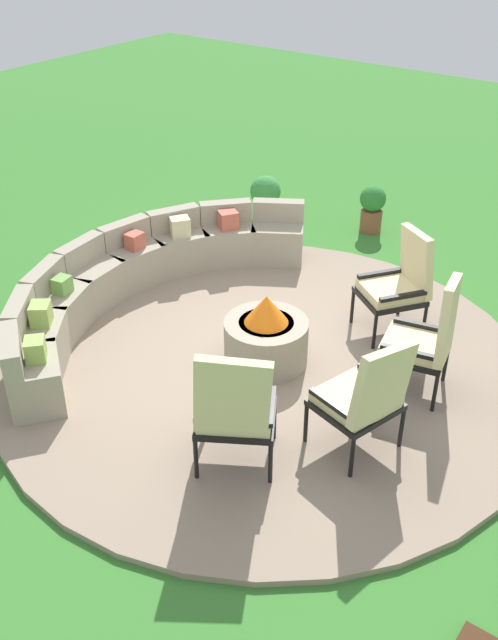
{
  "coord_description": "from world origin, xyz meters",
  "views": [
    {
      "loc": [
        -4.66,
        -3.23,
        4.09
      ],
      "look_at": [
        0.0,
        0.2,
        0.45
      ],
      "focal_mm": 40.39,
      "sensor_mm": 36.0,
      "label": 1
    }
  ],
  "objects_px": {
    "lounge_chair_back_right": "(400,282)",
    "potted_plant_0": "(265,195)",
    "fire_pit": "(266,337)",
    "lounge_chair_front_right": "(365,395)",
    "curved_stone_bench": "(138,280)",
    "potted_plant_1": "(372,207)",
    "lounge_chair_back_left": "(427,337)",
    "lounge_chair_front_left": "(235,408)"
  },
  "relations": [
    {
      "from": "lounge_chair_front_left",
      "to": "lounge_chair_back_right",
      "type": "relative_size",
      "value": 1.06
    },
    {
      "from": "lounge_chair_front_left",
      "to": "lounge_chair_front_right",
      "type": "xyz_separation_m",
      "value": [
        0.75,
        -0.71,
        -0.03
      ]
    },
    {
      "from": "fire_pit",
      "to": "lounge_chair_front_right",
      "type": "distance_m",
      "value": 1.48
    },
    {
      "from": "curved_stone_bench",
      "to": "lounge_chair_back_right",
      "type": "bearing_deg",
      "value": -64.41
    },
    {
      "from": "lounge_chair_back_left",
      "to": "lounge_chair_back_right",
      "type": "distance_m",
      "value": 1.03
    },
    {
      "from": "potted_plant_0",
      "to": "lounge_chair_front_right",
      "type": "bearing_deg",
      "value": -135.48
    },
    {
      "from": "lounge_chair_front_right",
      "to": "potted_plant_0",
      "type": "bearing_deg",
      "value": 59.89
    },
    {
      "from": "fire_pit",
      "to": "lounge_chair_back_right",
      "type": "distance_m",
      "value": 1.48
    },
    {
      "from": "lounge_chair_back_right",
      "to": "potted_plant_0",
      "type": "bearing_deg",
      "value": 5.19
    },
    {
      "from": "fire_pit",
      "to": "potted_plant_0",
      "type": "xyz_separation_m",
      "value": [
        2.87,
        2.04,
        -0.02
      ]
    },
    {
      "from": "potted_plant_1",
      "to": "fire_pit",
      "type": "bearing_deg",
      "value": -168.92
    },
    {
      "from": "lounge_chair_front_left",
      "to": "potted_plant_0",
      "type": "bearing_deg",
      "value": 91.12
    },
    {
      "from": "curved_stone_bench",
      "to": "potted_plant_1",
      "type": "xyz_separation_m",
      "value": [
        3.26,
        -1.08,
        -0.01
      ]
    },
    {
      "from": "lounge_chair_front_left",
      "to": "potted_plant_1",
      "type": "relative_size",
      "value": 1.83
    },
    {
      "from": "potted_plant_0",
      "to": "lounge_chair_back_left",
      "type": "bearing_deg",
      "value": -125.28
    },
    {
      "from": "lounge_chair_back_right",
      "to": "fire_pit",
      "type": "bearing_deg",
      "value": 94.96
    },
    {
      "from": "lounge_chair_front_left",
      "to": "lounge_chair_front_right",
      "type": "bearing_deg",
      "value": 15.39
    },
    {
      "from": "curved_stone_bench",
      "to": "lounge_chair_front_right",
      "type": "height_order",
      "value": "lounge_chair_front_right"
    },
    {
      "from": "lounge_chair_front_right",
      "to": "lounge_chair_back_right",
      "type": "height_order",
      "value": "lounge_chair_front_right"
    },
    {
      "from": "curved_stone_bench",
      "to": "lounge_chair_back_left",
      "type": "xyz_separation_m",
      "value": [
        0.38,
        -3.12,
        0.28
      ]
    },
    {
      "from": "fire_pit",
      "to": "lounge_chair_back_right",
      "type": "xyz_separation_m",
      "value": [
        1.25,
        -0.74,
        0.28
      ]
    },
    {
      "from": "potted_plant_1",
      "to": "curved_stone_bench",
      "type": "bearing_deg",
      "value": 161.68
    },
    {
      "from": "potted_plant_1",
      "to": "potted_plant_0",
      "type": "bearing_deg",
      "value": 108.42
    },
    {
      "from": "fire_pit",
      "to": "potted_plant_0",
      "type": "distance_m",
      "value": 3.52
    },
    {
      "from": "fire_pit",
      "to": "potted_plant_1",
      "type": "relative_size",
      "value": 1.27
    },
    {
      "from": "curved_stone_bench",
      "to": "lounge_chair_back_right",
      "type": "distance_m",
      "value": 2.75
    },
    {
      "from": "fire_pit",
      "to": "potted_plant_0",
      "type": "height_order",
      "value": "fire_pit"
    },
    {
      "from": "lounge_chair_front_right",
      "to": "curved_stone_bench",
      "type": "bearing_deg",
      "value": 93.79
    },
    {
      "from": "curved_stone_bench",
      "to": "lounge_chair_back_right",
      "type": "relative_size",
      "value": 3.88
    },
    {
      "from": "potted_plant_0",
      "to": "lounge_chair_front_left",
      "type": "bearing_deg",
      "value": -147.48
    },
    {
      "from": "fire_pit",
      "to": "lounge_chair_front_left",
      "type": "height_order",
      "value": "lounge_chair_front_left"
    },
    {
      "from": "curved_stone_bench",
      "to": "lounge_chair_back_left",
      "type": "distance_m",
      "value": 3.16
    },
    {
      "from": "lounge_chair_front_right",
      "to": "lounge_chair_back_right",
      "type": "relative_size",
      "value": 1.0
    },
    {
      "from": "lounge_chair_front_left",
      "to": "potted_plant_1",
      "type": "bearing_deg",
      "value": 74.06
    },
    {
      "from": "lounge_chair_front_left",
      "to": "potted_plant_0",
      "type": "height_order",
      "value": "lounge_chair_front_left"
    },
    {
      "from": "fire_pit",
      "to": "potted_plant_1",
      "type": "xyz_separation_m",
      "value": [
        3.33,
        0.65,
        0.0
      ]
    },
    {
      "from": "potted_plant_0",
      "to": "potted_plant_1",
      "type": "relative_size",
      "value": 0.94
    },
    {
      "from": "fire_pit",
      "to": "lounge_chair_back_left",
      "type": "relative_size",
      "value": 0.68
    },
    {
      "from": "lounge_chair_front_right",
      "to": "lounge_chair_back_left",
      "type": "xyz_separation_m",
      "value": [
        1.01,
        -0.05,
        0.02
      ]
    },
    {
      "from": "lounge_chair_front_left",
      "to": "potted_plant_1",
      "type": "height_order",
      "value": "lounge_chair_front_left"
    },
    {
      "from": "fire_pit",
      "to": "curved_stone_bench",
      "type": "xyz_separation_m",
      "value": [
        0.07,
        1.73,
        0.01
      ]
    },
    {
      "from": "curved_stone_bench",
      "to": "fire_pit",
      "type": "bearing_deg",
      "value": -92.29
    }
  ]
}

